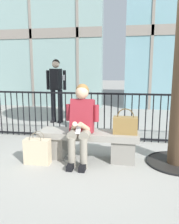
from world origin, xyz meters
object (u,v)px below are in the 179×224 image
seated_person_with_phone (81,121)px  shopping_bag (37,151)px  handbag_on_bench (125,125)px  bystander_at_railing (56,86)px  stone_bench (88,142)px

seated_person_with_phone → shopping_bag: 0.81m
handbag_on_bench → bystander_at_railing: bearing=128.2°
stone_bench → shopping_bag: (-0.73, -0.34, -0.07)m
handbag_on_bench → stone_bench: bearing=179.0°
stone_bench → bystander_at_railing: bearing=118.9°
stone_bench → shopping_bag: shopping_bag is taller
seated_person_with_phone → handbag_on_bench: size_ratio=3.07×
stone_bench → seated_person_with_phone: 0.41m
seated_person_with_phone → bystander_at_railing: size_ratio=0.71×
seated_person_with_phone → bystander_at_railing: (-1.25, 2.56, 0.35)m
handbag_on_bench → shopping_bag: (-1.31, -0.33, -0.39)m
shopping_bag → bystander_at_railing: size_ratio=0.29×
seated_person_with_phone → shopping_bag: size_ratio=2.42×
seated_person_with_phone → shopping_bag: (-0.64, -0.21, -0.45)m
shopping_bag → bystander_at_railing: bystander_at_railing is taller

